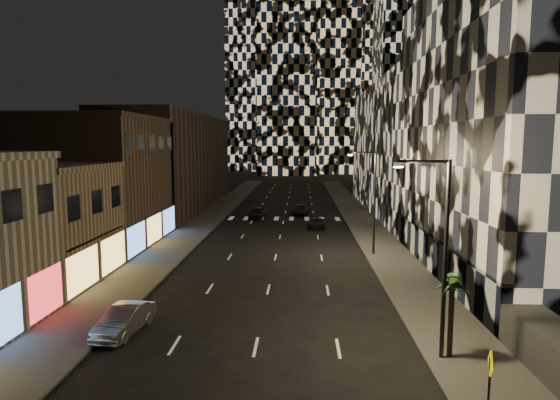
# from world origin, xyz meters

# --- Properties ---
(sidewalk_left) EXTENTS (4.00, 120.00, 0.15)m
(sidewalk_left) POSITION_xyz_m (-10.00, 50.00, 0.07)
(sidewalk_left) COLOR #47443F
(sidewalk_left) RESTS_ON ground
(sidewalk_right) EXTENTS (4.00, 120.00, 0.15)m
(sidewalk_right) POSITION_xyz_m (10.00, 50.00, 0.07)
(sidewalk_right) COLOR #47443F
(sidewalk_right) RESTS_ON ground
(curb_left) EXTENTS (0.20, 120.00, 0.15)m
(curb_left) POSITION_xyz_m (-7.90, 50.00, 0.07)
(curb_left) COLOR #4C4C47
(curb_left) RESTS_ON ground
(curb_right) EXTENTS (0.20, 120.00, 0.15)m
(curb_right) POSITION_xyz_m (7.90, 50.00, 0.07)
(curb_right) COLOR #4C4C47
(curb_right) RESTS_ON ground
(retail_tan) EXTENTS (10.00, 10.00, 8.00)m
(retail_tan) POSITION_xyz_m (-17.00, 21.00, 4.00)
(retail_tan) COLOR #83694E
(retail_tan) RESTS_ON ground
(retail_brown) EXTENTS (10.00, 15.00, 12.00)m
(retail_brown) POSITION_xyz_m (-17.00, 33.50, 6.00)
(retail_brown) COLOR #463627
(retail_brown) RESTS_ON ground
(retail_filler_left) EXTENTS (10.00, 40.00, 14.00)m
(retail_filler_left) POSITION_xyz_m (-17.00, 60.00, 7.00)
(retail_filler_left) COLOR #463627
(retail_filler_left) RESTS_ON ground
(midrise_right) EXTENTS (16.00, 25.00, 22.00)m
(midrise_right) POSITION_xyz_m (20.00, 24.50, 11.00)
(midrise_right) COLOR #232326
(midrise_right) RESTS_ON ground
(midrise_base) EXTENTS (0.60, 25.00, 3.00)m
(midrise_base) POSITION_xyz_m (12.30, 24.50, 1.50)
(midrise_base) COLOR #383838
(midrise_base) RESTS_ON ground
(midrise_filler_right) EXTENTS (16.00, 40.00, 18.00)m
(midrise_filler_right) POSITION_xyz_m (20.00, 57.00, 9.00)
(midrise_filler_right) COLOR #232326
(midrise_filler_right) RESTS_ON ground
(tower_right_mid) EXTENTS (20.00, 20.00, 100.00)m
(tower_right_mid) POSITION_xyz_m (35.00, 135.00, 50.00)
(tower_right_mid) COLOR black
(tower_right_mid) RESTS_ON ground
(tower_left_back) EXTENTS (24.00, 24.00, 120.00)m
(tower_left_back) POSITION_xyz_m (-12.00, 165.00, 60.00)
(tower_left_back) COLOR black
(tower_left_back) RESTS_ON ground
(tower_center_low) EXTENTS (18.00, 18.00, 95.00)m
(tower_center_low) POSITION_xyz_m (-2.00, 140.00, 47.50)
(tower_center_low) COLOR black
(tower_center_low) RESTS_ON ground
(streetlight_near) EXTENTS (2.55, 0.25, 9.00)m
(streetlight_near) POSITION_xyz_m (8.35, 10.00, 5.35)
(streetlight_near) COLOR black
(streetlight_near) RESTS_ON sidewalk_right
(streetlight_far) EXTENTS (2.55, 0.25, 9.00)m
(streetlight_far) POSITION_xyz_m (8.35, 30.00, 5.35)
(streetlight_far) COLOR black
(streetlight_far) RESTS_ON sidewalk_right
(car_silver_parked) EXTENTS (2.08, 4.51, 1.43)m
(car_silver_parked) POSITION_xyz_m (-6.98, 12.33, 0.72)
(car_silver_parked) COLOR gray
(car_silver_parked) RESTS_ON ground
(car_dark_midlane) EXTENTS (2.20, 4.65, 1.54)m
(car_dark_midlane) POSITION_xyz_m (-3.50, 49.77, 0.77)
(car_dark_midlane) COLOR black
(car_dark_midlane) RESTS_ON ground
(car_dark_oncoming) EXTENTS (2.48, 5.36, 1.52)m
(car_dark_oncoming) POSITION_xyz_m (2.23, 53.70, 0.76)
(car_dark_oncoming) COLOR black
(car_dark_oncoming) RESTS_ON ground
(car_dark_rightlane) EXTENTS (2.15, 4.28, 1.16)m
(car_dark_rightlane) POSITION_xyz_m (4.03, 43.20, 0.58)
(car_dark_rightlane) COLOR black
(car_dark_rightlane) RESTS_ON ground
(ped_sign) EXTENTS (0.28, 0.93, 2.85)m
(ped_sign) POSITION_xyz_m (8.51, 4.49, 2.10)
(ped_sign) COLOR black
(ped_sign) RESTS_ON sidewalk_right
(palm_tree) EXTENTS (1.93, 1.92, 3.80)m
(palm_tree) POSITION_xyz_m (9.00, 10.12, 3.28)
(palm_tree) COLOR #47331E
(palm_tree) RESTS_ON sidewalk_right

